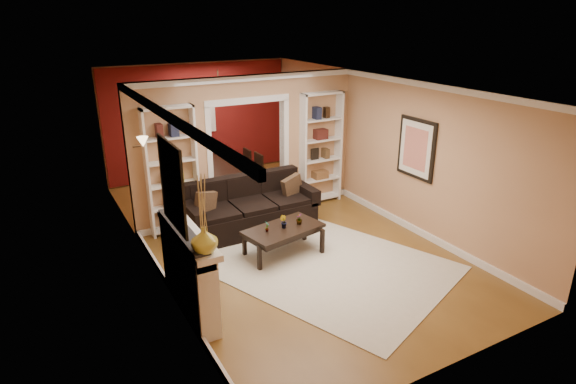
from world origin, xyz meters
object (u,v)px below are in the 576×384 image
sofa (251,205)px  dining_table (223,175)px  bookshelf_left (172,171)px  fireplace (190,271)px  bookshelf_right (320,149)px  coffee_table (283,241)px

sofa → dining_table: sofa is taller
bookshelf_left → fireplace: (-0.54, -2.53, -0.57)m
bookshelf_right → fireplace: 4.47m
bookshelf_left → dining_table: 2.54m
bookshelf_left → dining_table: size_ratio=1.35×
coffee_table → fireplace: 2.01m
coffee_table → dining_table: dining_table is taller
coffee_table → bookshelf_left: 2.35m
fireplace → bookshelf_left: bearing=78.0°
bookshelf_left → fireplace: bearing=-102.0°
dining_table → bookshelf_left: bearing=137.2°
bookshelf_right → bookshelf_left: bearing=180.0°
bookshelf_left → dining_table: bookshelf_left is taller
bookshelf_right → fireplace: bookshelf_right is taller
fireplace → dining_table: (2.16, 4.28, -0.28)m
sofa → coffee_table: bearing=-87.8°
sofa → bookshelf_right: bookshelf_right is taller
bookshelf_left → coffee_table: bearing=-53.8°
bookshelf_left → fireplace: 2.65m
bookshelf_right → dining_table: (-1.48, 1.75, -0.85)m
sofa → fireplace: (-1.78, -1.95, 0.11)m
sofa → bookshelf_right: size_ratio=1.05×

